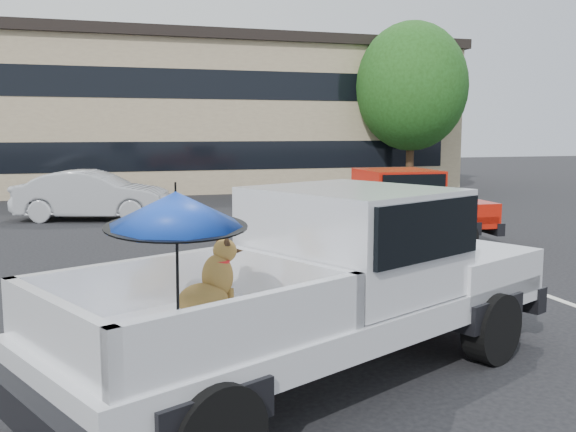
{
  "coord_description": "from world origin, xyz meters",
  "views": [
    {
      "loc": [
        -3.48,
        -7.47,
        2.45
      ],
      "look_at": [
        -0.92,
        0.77,
        1.3
      ],
      "focal_mm": 40.0,
      "sensor_mm": 36.0,
      "label": 1
    }
  ],
  "objects_px": {
    "tree_back": "(282,92)",
    "silver_pickup": "(335,271)",
    "red_pickup": "(390,206)",
    "silver_sedan": "(93,195)",
    "tree_right": "(412,87)"
  },
  "relations": [
    {
      "from": "tree_right",
      "to": "silver_pickup",
      "type": "height_order",
      "value": "tree_right"
    },
    {
      "from": "silver_pickup",
      "to": "silver_sedan",
      "type": "distance_m",
      "value": 12.76
    },
    {
      "from": "silver_pickup",
      "to": "red_pickup",
      "type": "relative_size",
      "value": 1.17
    },
    {
      "from": "tree_back",
      "to": "silver_sedan",
      "type": "height_order",
      "value": "tree_back"
    },
    {
      "from": "tree_back",
      "to": "silver_sedan",
      "type": "distance_m",
      "value": 16.5
    },
    {
      "from": "red_pickup",
      "to": "silver_sedan",
      "type": "bearing_deg",
      "value": 136.33
    },
    {
      "from": "tree_back",
      "to": "silver_pickup",
      "type": "height_order",
      "value": "tree_back"
    },
    {
      "from": "tree_right",
      "to": "tree_back",
      "type": "xyz_separation_m",
      "value": [
        -3.0,
        8.0,
        0.2
      ]
    },
    {
      "from": "silver_pickup",
      "to": "tree_right",
      "type": "bearing_deg",
      "value": 35.18
    },
    {
      "from": "tree_back",
      "to": "silver_sedan",
      "type": "bearing_deg",
      "value": -125.74
    },
    {
      "from": "tree_back",
      "to": "silver_sedan",
      "type": "relative_size",
      "value": 1.71
    },
    {
      "from": "tree_right",
      "to": "silver_pickup",
      "type": "bearing_deg",
      "value": -119.99
    },
    {
      "from": "tree_right",
      "to": "silver_pickup",
      "type": "distance_m",
      "value": 20.57
    },
    {
      "from": "tree_right",
      "to": "tree_back",
      "type": "relative_size",
      "value": 0.95
    },
    {
      "from": "silver_pickup",
      "to": "red_pickup",
      "type": "bearing_deg",
      "value": 34.56
    }
  ]
}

